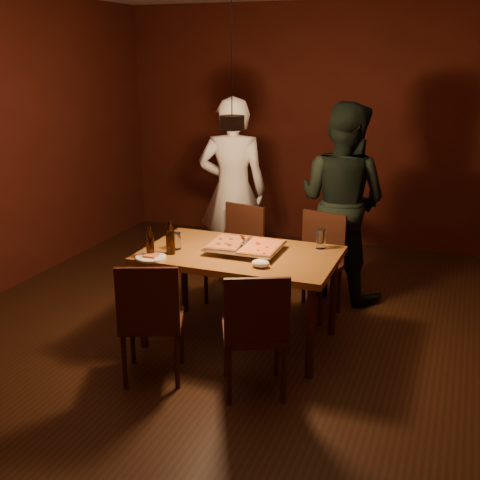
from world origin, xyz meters
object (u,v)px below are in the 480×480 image
(chair_near_right, at_px, (255,323))
(beer_bottle_a, at_px, (150,241))
(beer_bottle_b, at_px, (170,237))
(diner_white, at_px, (233,191))
(chair_far_right, at_px, (318,254))
(diner_dark, at_px, (342,202))
(plate_slice, at_px, (151,257))
(pendant_lamp, at_px, (232,121))
(dining_table, at_px, (240,261))
(pizza_tray, at_px, (245,249))
(chair_near_left, at_px, (150,312))
(chair_far_left, at_px, (238,245))

(chair_near_right, bearing_deg, beer_bottle_a, 132.68)
(beer_bottle_b, distance_m, diner_white, 1.51)
(chair_far_right, height_order, chair_near_right, same)
(diner_white, xyz_separation_m, diner_dark, (1.10, -0.02, -0.01))
(plate_slice, bearing_deg, pendant_lamp, 28.45)
(chair_far_right, distance_m, diner_dark, 0.62)
(chair_near_right, xyz_separation_m, pendant_lamp, (-0.42, 0.66, 1.22))
(chair_far_right, bearing_deg, beer_bottle_a, 61.08)
(chair_far_right, xyz_separation_m, beer_bottle_b, (-0.92, -1.01, 0.34))
(beer_bottle_b, xyz_separation_m, pendant_lamp, (0.45, 0.14, 0.88))
(beer_bottle_a, height_order, diner_white, diner_white)
(beer_bottle_a, distance_m, diner_white, 1.61)
(diner_dark, bearing_deg, plate_slice, 74.60)
(dining_table, xyz_separation_m, chair_far_right, (0.43, 0.78, -0.14))
(chair_near_right, bearing_deg, dining_table, 93.25)
(chair_far_right, height_order, pendant_lamp, pendant_lamp)
(beer_bottle_a, distance_m, diner_dark, 1.95)
(diner_dark, bearing_deg, dining_table, 85.87)
(diner_dark, distance_m, pendant_lamp, 1.69)
(chair_far_right, bearing_deg, diner_white, -12.33)
(chair_near_right, xyz_separation_m, beer_bottle_b, (-0.88, 0.52, 0.34))
(chair_far_right, distance_m, beer_bottle_a, 1.55)
(beer_bottle_b, bearing_deg, dining_table, 24.60)
(beer_bottle_a, xyz_separation_m, diner_white, (0.04, 1.61, 0.05))
(chair_far_right, xyz_separation_m, plate_slice, (-1.01, -1.16, 0.22))
(pendant_lamp, bearing_deg, pizza_tray, 60.98)
(plate_slice, bearing_deg, diner_dark, 56.04)
(chair_near_left, bearing_deg, dining_table, 45.27)
(diner_white, bearing_deg, beer_bottle_a, 73.15)
(plate_slice, height_order, diner_dark, diner_dark)
(diner_white, bearing_deg, beer_bottle_b, 77.66)
(dining_table, height_order, chair_near_left, chair_near_left)
(chair_near_right, height_order, pendant_lamp, pendant_lamp)
(diner_white, height_order, pendant_lamp, pendant_lamp)
(beer_bottle_a, bearing_deg, chair_near_left, -62.27)
(chair_near_left, relative_size, diner_white, 0.30)
(chair_far_right, xyz_separation_m, beer_bottle_a, (-1.04, -1.11, 0.33))
(beer_bottle_a, bearing_deg, diner_dark, 54.43)
(chair_far_right, height_order, diner_white, diner_white)
(chair_far_right, bearing_deg, pizza_tray, 76.18)
(chair_near_left, xyz_separation_m, diner_dark, (0.88, 2.09, 0.38))
(chair_near_left, bearing_deg, diner_dark, 45.41)
(diner_white, relative_size, diner_dark, 1.01)
(beer_bottle_b, bearing_deg, pendant_lamp, 17.55)
(chair_far_left, distance_m, chair_near_left, 1.61)
(pizza_tray, distance_m, beer_bottle_b, 0.58)
(chair_near_right, height_order, diner_dark, diner_dark)
(chair_near_left, bearing_deg, pizza_tray, 44.35)
(pendant_lamp, bearing_deg, chair_near_right, -57.51)
(chair_near_right, bearing_deg, chair_far_left, 90.25)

